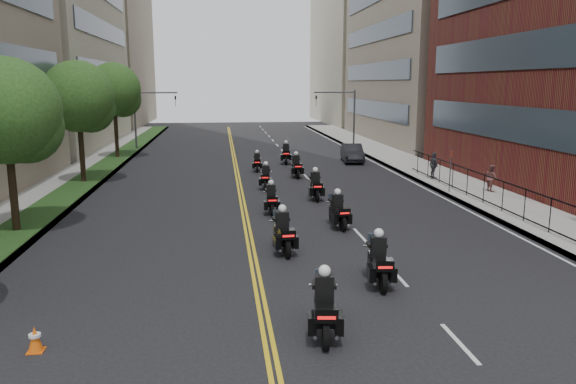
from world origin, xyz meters
The scene contains 25 objects.
ground centered at (0.00, 0.00, 0.00)m, with size 160.00×160.00×0.00m, color black.
sidewalk_right centered at (12.00, 25.00, 0.07)m, with size 4.00×90.00×0.15m, color gray.
sidewalk_left centered at (-12.00, 25.00, 0.07)m, with size 4.00×90.00×0.15m, color gray.
grass_strip centered at (-11.20, 25.00, 0.17)m, with size 2.00×90.00×0.04m, color #223D16.
building_right_tan centered at (21.48, 48.00, 15.00)m, with size 15.11×28.00×30.00m.
building_right_far centered at (21.50, 78.00, 13.00)m, with size 15.00×28.00×26.00m, color #A7A187.
building_left_far centered at (-22.00, 78.00, 13.00)m, with size 16.00×28.00×26.00m, color gray.
iron_fence centered at (11.00, 12.00, 0.90)m, with size 0.05×28.00×1.50m.
street_trees centered at (-11.05, 18.61, 5.13)m, with size 4.40×38.40×7.98m.
traffic_signal_right centered at (9.54, 42.00, 3.70)m, with size 4.09×0.20×5.60m.
traffic_signal_left centered at (-9.54, 42.00, 3.70)m, with size 4.09×0.20×5.60m.
motorcycle_0 centered at (-0.02, 0.85, 0.71)m, with size 0.74×2.45×1.81m.
motorcycle_1 centered at (2.34, 4.24, 0.71)m, with size 0.66×2.44×1.80m.
motorcycle_2 centered at (-0.27, 8.03, 0.72)m, with size 0.66×2.45×1.81m.
motorcycle_3 centered at (2.55, 11.43, 0.68)m, with size 0.62×2.34×1.73m.
motorcycle_4 centered at (-0.14, 14.55, 0.65)m, with size 0.52×2.23×1.64m.
motorcycle_5 centered at (2.57, 17.58, 0.70)m, with size 0.57×2.40×1.77m.
motorcycle_6 centered at (0.12, 21.11, 0.65)m, with size 0.66×2.22×1.64m.
motorcycle_7 centered at (2.50, 25.00, 0.69)m, with size 0.54×2.36×1.75m.
motorcycle_8 centered at (0.03, 27.95, 0.61)m, with size 0.50×2.08×1.54m.
motorcycle_9 centered at (2.56, 31.60, 0.73)m, with size 0.69×2.49×1.84m.
parked_sedan centered at (8.00, 31.98, 0.72)m, with size 1.52×4.36×1.44m, color black.
pedestrian_b centered at (12.89, 17.96, 0.93)m, with size 0.76×0.59×1.56m, color brown.
pedestrian_c centered at (11.20, 22.55, 1.02)m, with size 1.02×0.42×1.74m, color #414048.
traffic_cone centered at (-7.00, 0.80, 0.31)m, with size 0.38×0.38×0.63m.
Camera 1 is at (-2.50, -12.22, 6.28)m, focal length 35.00 mm.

